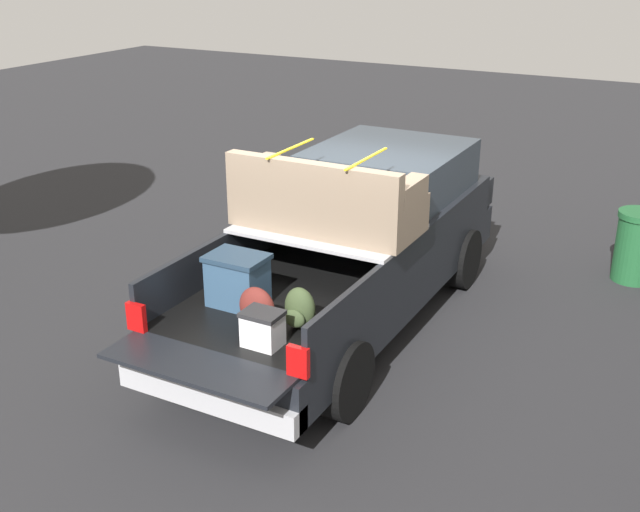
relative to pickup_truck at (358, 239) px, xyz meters
name	(u,v)px	position (x,y,z in m)	size (l,w,h in m)	color
ground_plane	(343,323)	(-0.37, 0.00, -0.98)	(40.00, 40.00, 0.00)	#262628
pickup_truck	(358,239)	(0.00, 0.00, 0.00)	(6.05, 2.06, 2.23)	black
trash_can	(637,246)	(2.70, -2.89, -0.48)	(0.60, 0.60, 0.98)	#1E592D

